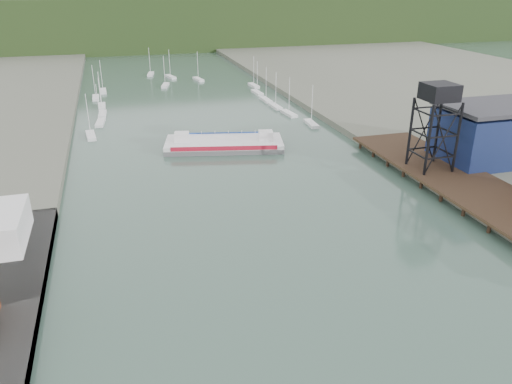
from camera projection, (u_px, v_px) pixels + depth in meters
east_pier at (484, 194)px, 84.14m from camera, size 14.00×70.00×2.45m
lift_tower at (439, 97)px, 89.64m from camera, size 6.50×6.50×16.00m
blue_shed at (492, 134)px, 98.64m from camera, size 20.50×14.50×11.30m
marina_sailboats at (184, 98)px, 157.77m from camera, size 57.71×92.65×0.90m
distant_hills at (135, 23)px, 296.41m from camera, size 500.00×120.00×80.00m
chain_ferry at (224, 144)px, 112.21m from camera, size 27.75×15.81×3.76m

